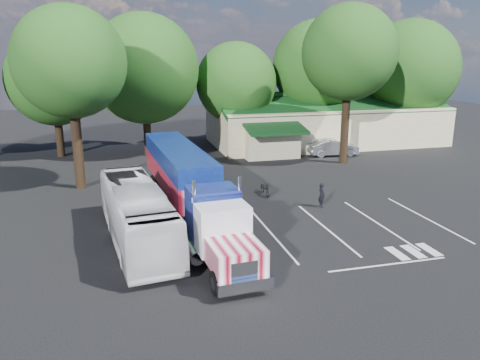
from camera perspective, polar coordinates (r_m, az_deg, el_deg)
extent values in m
plane|color=black|center=(30.84, 0.33, -2.57)|extent=(120.00, 120.00, 0.00)
cube|color=beige|center=(51.69, 10.28, 6.70)|extent=(24.00, 11.00, 4.00)
cube|color=#113E18|center=(49.24, 11.59, 9.15)|extent=(24.20, 6.25, 2.10)
cube|color=#113E18|center=(53.57, 9.32, 9.72)|extent=(24.20, 6.25, 2.10)
cube|color=beige|center=(43.63, 3.78, 4.57)|extent=(5.00, 2.50, 2.80)
cube|color=#113E18|center=(42.16, 4.37, 6.26)|extent=(5.40, 3.19, 0.80)
cylinder|color=black|center=(47.07, -21.14, 5.11)|extent=(0.70, 0.70, 4.00)
sphere|color=#124015|center=(46.54, -21.75, 11.35)|extent=(8.40, 8.40, 8.40)
cylinder|color=black|center=(45.23, -11.23, 5.66)|extent=(0.70, 0.70, 4.30)
sphere|color=#124015|center=(44.67, -11.62, 13.14)|extent=(10.00, 10.00, 10.00)
cylinder|color=black|center=(47.92, -0.47, 6.04)|extent=(0.70, 0.70, 3.60)
sphere|color=#124015|center=(47.40, -0.48, 11.78)|extent=(8.00, 8.00, 8.00)
cylinder|color=black|center=(51.25, 9.27, 6.95)|extent=(0.70, 0.70, 4.50)
sphere|color=#124015|center=(50.76, 9.55, 13.50)|extent=(9.60, 9.60, 9.60)
cylinder|color=black|center=(55.07, 19.40, 6.54)|extent=(0.70, 0.70, 3.90)
sphere|color=#124015|center=(54.59, 19.94, 12.61)|extent=(10.40, 10.40, 10.40)
cylinder|color=black|center=(35.08, -19.18, 3.82)|extent=(0.70, 0.70, 6.00)
sphere|color=#124015|center=(34.50, -20.04, 13.38)|extent=(7.60, 7.60, 7.60)
cylinder|color=black|center=(41.98, 12.67, 6.38)|extent=(0.70, 0.70, 6.50)
sphere|color=#124015|center=(41.53, 13.18, 14.93)|extent=(8.00, 8.00, 8.00)
cube|color=black|center=(21.66, -2.37, -8.53)|extent=(1.38, 6.50, 0.23)
cube|color=white|center=(18.74, 0.70, -12.82)|extent=(2.31, 0.39, 0.51)
cube|color=white|center=(18.64, 0.52, -11.07)|extent=(1.11, 0.19, 0.83)
cube|color=white|center=(19.47, -0.52, -9.27)|extent=(2.27, 2.36, 1.06)
cube|color=silver|center=(20.88, -2.12, -5.90)|extent=(2.40, 1.64, 2.12)
cube|color=black|center=(20.18, -1.64, -5.26)|extent=(2.12, 0.22, 0.92)
cube|color=white|center=(21.19, -2.76, -2.15)|extent=(2.40, 0.26, 0.23)
cube|color=navy|center=(22.31, -3.35, -4.01)|extent=(2.43, 2.00, 2.49)
cylinder|color=white|center=(21.20, -5.53, -4.17)|extent=(0.18, 0.18, 3.13)
cylinder|color=white|center=(21.75, -0.08, -3.59)|extent=(0.18, 0.18, 3.13)
cylinder|color=white|center=(21.46, -5.67, -8.83)|extent=(0.71, 1.51, 0.61)
cylinder|color=white|center=(22.09, 0.69, -8.03)|extent=(0.71, 1.51, 0.61)
cube|color=silver|center=(29.83, -7.48, 0.65)|extent=(3.23, 11.94, 1.38)
cube|color=#091855|center=(29.54, -7.56, 2.98)|extent=(3.23, 11.94, 1.11)
cube|color=black|center=(33.82, -8.72, 0.24)|extent=(1.33, 3.30, 0.32)
cube|color=black|center=(25.44, -6.55, -5.05)|extent=(0.12, 0.12, 1.29)
cube|color=black|center=(25.72, -3.73, -4.75)|extent=(0.12, 0.12, 1.29)
cube|color=white|center=(35.93, -9.30, 0.49)|extent=(2.21, 0.27, 0.11)
cylinder|color=black|center=(19.18, -2.89, -12.44)|extent=(0.39, 1.03, 1.01)
cylinder|color=black|center=(19.73, 2.64, -11.61)|extent=(0.39, 1.03, 1.01)
cylinder|color=black|center=(22.91, -5.83, -7.74)|extent=(0.39, 1.03, 1.01)
cylinder|color=black|center=(23.37, -1.17, -7.18)|extent=(0.39, 1.03, 1.01)
cylinder|color=black|center=(23.82, -6.39, -6.83)|extent=(0.39, 1.03, 1.01)
cylinder|color=black|center=(24.27, -1.90, -6.32)|extent=(0.39, 1.03, 1.01)
cylinder|color=black|center=(33.04, -10.12, -0.68)|extent=(0.39, 1.03, 1.01)
cylinder|color=black|center=(33.36, -6.84, -0.39)|extent=(0.39, 1.03, 1.01)
cylinder|color=black|center=(34.09, -10.41, -0.20)|extent=(0.39, 1.03, 1.01)
cylinder|color=black|center=(34.41, -7.23, 0.07)|extent=(0.39, 1.03, 1.01)
imported|color=black|center=(29.89, 9.92, -1.81)|extent=(0.41, 0.59, 1.57)
imported|color=black|center=(32.13, 3.13, -0.96)|extent=(0.65, 1.84, 0.96)
imported|color=silver|center=(24.36, -12.47, -4.08)|extent=(3.77, 11.09, 3.03)
imported|color=#A6A8AD|center=(45.25, 11.34, 3.90)|extent=(4.94, 2.14, 1.58)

